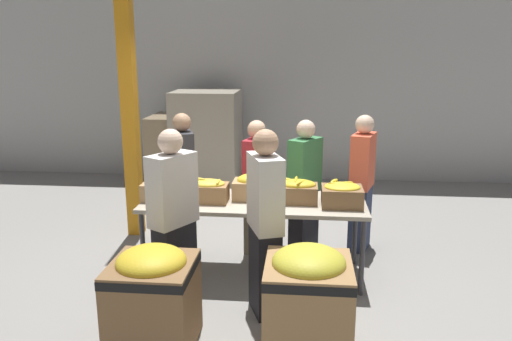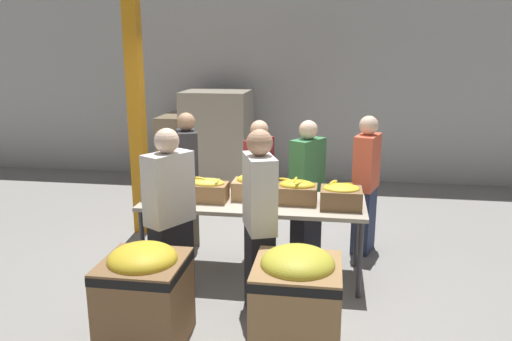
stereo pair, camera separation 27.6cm
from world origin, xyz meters
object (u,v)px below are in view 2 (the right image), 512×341
at_px(pallet_stack_0, 218,141).
at_px(pallet_stack_1, 194,151).
at_px(banana_box_1, 208,189).
at_px(banana_box_3, 297,191).
at_px(volunteer_4, 259,188).
at_px(banana_box_2, 252,187).
at_px(volunteer_1, 188,179).
at_px(support_pillar, 135,75).
at_px(sorting_table, 253,206).
at_px(banana_box_4, 341,195).
at_px(volunteer_2, 366,186).
at_px(volunteer_0, 307,189).
at_px(volunteer_5, 259,225).
at_px(donation_bin_0, 145,292).
at_px(volunteer_3, 170,219).
at_px(banana_box_0, 164,187).
at_px(donation_bin_1, 297,300).

relative_size(pallet_stack_0, pallet_stack_1, 1.34).
distance_m(banana_box_1, banana_box_3, 0.91).
xyz_separation_m(banana_box_1, volunteer_4, (0.43, 0.71, -0.16)).
bearing_deg(banana_box_2, volunteer_1, 141.62).
relative_size(banana_box_2, volunteer_1, 0.25).
bearing_deg(support_pillar, sorting_table, -32.88).
height_order(banana_box_4, volunteer_2, volunteer_2).
distance_m(banana_box_3, volunteer_0, 0.64).
bearing_deg(pallet_stack_0, volunteer_5, -72.10).
bearing_deg(banana_box_2, support_pillar, 148.38).
bearing_deg(donation_bin_0, sorting_table, 64.45).
xyz_separation_m(volunteer_0, volunteer_5, (-0.34, -1.38, 0.06)).
xyz_separation_m(volunteer_3, volunteer_5, (0.83, -0.08, 0.01)).
height_order(banana_box_4, volunteer_5, volunteer_5).
distance_m(volunteer_0, volunteer_1, 1.44).
bearing_deg(banana_box_0, pallet_stack_1, 100.40).
xyz_separation_m(banana_box_1, volunteer_0, (0.97, 0.70, -0.16)).
bearing_deg(banana_box_4, banana_box_3, 168.67).
bearing_deg(banana_box_4, volunteer_2, 71.87).
bearing_deg(banana_box_0, volunteer_0, 24.66).
height_order(banana_box_1, donation_bin_0, banana_box_1).
bearing_deg(banana_box_3, volunteer_0, 83.59).
bearing_deg(pallet_stack_0, volunteer_2, -46.27).
bearing_deg(sorting_table, volunteer_2, 34.75).
height_order(volunteer_0, donation_bin_1, volunteer_0).
xyz_separation_m(volunteer_2, pallet_stack_0, (-2.27, 2.38, 0.02)).
xyz_separation_m(banana_box_0, support_pillar, (-0.69, 1.09, 1.08)).
distance_m(banana_box_3, support_pillar, 2.56).
bearing_deg(pallet_stack_0, banana_box_2, -70.91).
relative_size(banana_box_0, banana_box_1, 1.00).
bearing_deg(volunteer_2, banana_box_4, -0.27).
height_order(volunteer_1, volunteer_2, same).
height_order(volunteer_0, pallet_stack_0, pallet_stack_0).
bearing_deg(donation_bin_0, banana_box_1, 81.38).
bearing_deg(banana_box_1, banana_box_4, -0.55).
distance_m(banana_box_0, volunteer_3, 0.71).
height_order(volunteer_1, donation_bin_0, volunteer_1).
xyz_separation_m(volunteer_1, support_pillar, (-0.71, 0.28, 1.21)).
height_order(banana_box_3, donation_bin_1, banana_box_3).
bearing_deg(volunteer_1, banana_box_0, -22.69).
height_order(donation_bin_0, pallet_stack_1, pallet_stack_1).
distance_m(banana_box_4, pallet_stack_0, 3.83).
bearing_deg(banana_box_2, volunteer_2, 32.23).
height_order(volunteer_2, donation_bin_0, volunteer_2).
bearing_deg(volunteer_2, banana_box_3, -24.16).
relative_size(volunteer_1, volunteer_3, 0.97).
bearing_deg(banana_box_0, pallet_stack_0, 92.93).
distance_m(volunteer_2, volunteer_5, 1.86).
xyz_separation_m(volunteer_0, donation_bin_1, (0.04, -2.00, -0.31)).
height_order(volunteer_3, donation_bin_0, volunteer_3).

